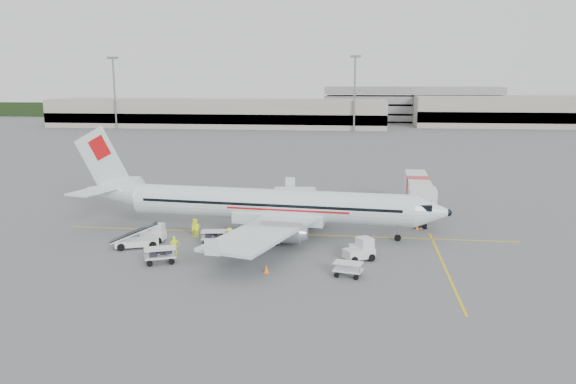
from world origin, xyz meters
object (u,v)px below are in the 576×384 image
tug_fore (359,249)px  tug_aft (153,233)px  jet_bridge (417,196)px  tug_mid (271,235)px  belt_loader (137,233)px  aircraft (270,184)px

tug_fore → tug_aft: size_ratio=1.12×
tug_aft → jet_bridge: bearing=28.2°
tug_fore → tug_mid: tug_fore is taller
jet_bridge → belt_loader: jet_bridge is taller
tug_aft → tug_mid: bearing=3.4°
belt_loader → tug_aft: 2.27m
tug_aft → aircraft: bearing=20.8°
tug_fore → tug_aft: tug_fore is taller
belt_loader → tug_fore: belt_loader is taller
tug_mid → aircraft: bearing=107.3°
jet_bridge → aircraft: bearing=-145.1°
aircraft → tug_aft: 11.89m
aircraft → tug_fore: (8.60, -7.26, -4.05)m
belt_loader → tug_fore: bearing=-24.3°
aircraft → belt_loader: bearing=-146.4°
jet_bridge → tug_mid: bearing=-136.0°
belt_loader → tug_fore: 19.77m
aircraft → belt_loader: aircraft is taller
tug_aft → tug_fore: bearing=-10.0°
aircraft → tug_mid: (0.54, -3.31, -4.19)m
jet_bridge → tug_fore: (-6.33, -17.04, -1.20)m
jet_bridge → tug_fore: jet_bridge is taller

